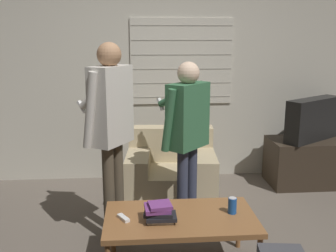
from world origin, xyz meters
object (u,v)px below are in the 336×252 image
object	(u,v)px
coffee_table	(180,221)
soda_can	(232,205)
person_right_standing	(187,126)
person_left_standing	(110,119)
tv	(313,119)
armchair_beige	(171,174)
book_stack	(159,213)
spare_remote	(123,218)

from	to	relation	value
coffee_table	soda_can	bearing A→B (deg)	3.36
coffee_table	person_right_standing	xyz separation A→B (m)	(0.13, 0.71, 0.57)
person_left_standing	tv	bearing A→B (deg)	-31.32
armchair_beige	person_right_standing	size ratio (longest dim) A/B	0.64
armchair_beige	soda_can	xyz separation A→B (m)	(0.36, -1.29, 0.20)
coffee_table	book_stack	distance (m)	0.20
book_stack	tv	bearing A→B (deg)	42.02
person_right_standing	book_stack	world-z (taller)	person_right_standing
armchair_beige	tv	distance (m)	1.82
person_right_standing	soda_can	xyz separation A→B (m)	(0.27, -0.68, -0.47)
book_stack	person_left_standing	bearing A→B (deg)	121.82
person_left_standing	book_stack	size ratio (longest dim) A/B	7.02
tv	person_right_standing	size ratio (longest dim) A/B	0.52
tv	person_right_standing	distance (m)	1.90
tv	spare_remote	xyz separation A→B (m)	(-2.19, -1.69, -0.35)
tv	soda_can	size ratio (longest dim) A/B	6.40
tv	book_stack	xyz separation A→B (m)	(-1.93, -1.74, -0.29)
book_stack	spare_remote	xyz separation A→B (m)	(-0.27, 0.05, -0.06)
spare_remote	armchair_beige	bearing A→B (deg)	39.62
person_right_standing	soda_can	bearing A→B (deg)	-115.82
book_stack	spare_remote	distance (m)	0.28
tv	person_left_standing	size ratio (longest dim) A/B	0.47
armchair_beige	tv	world-z (taller)	tv
armchair_beige	person_left_standing	world-z (taller)	person_left_standing
coffee_table	spare_remote	size ratio (longest dim) A/B	8.65
coffee_table	tv	distance (m)	2.46
person_right_standing	spare_remote	world-z (taller)	person_right_standing
person_left_standing	spare_remote	bearing A→B (deg)	-136.22
armchair_beige	soda_can	distance (m)	1.36
person_left_standing	person_right_standing	distance (m)	0.70
book_stack	spare_remote	size ratio (longest dim) A/B	1.86
person_left_standing	armchair_beige	bearing A→B (deg)	-4.49
tv	spare_remote	distance (m)	2.79
person_right_standing	spare_remote	bearing A→B (deg)	-175.04
armchair_beige	tv	size ratio (longest dim) A/B	1.23
coffee_table	person_left_standing	world-z (taller)	person_left_standing
armchair_beige	person_right_standing	xyz separation A→B (m)	(0.09, -0.61, 0.67)
person_left_standing	soda_can	size ratio (longest dim) A/B	13.68
book_stack	spare_remote	bearing A→B (deg)	169.93
coffee_table	person_left_standing	distance (m)	1.03
book_stack	soda_can	distance (m)	0.57
person_right_standing	coffee_table	bearing A→B (deg)	-147.89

